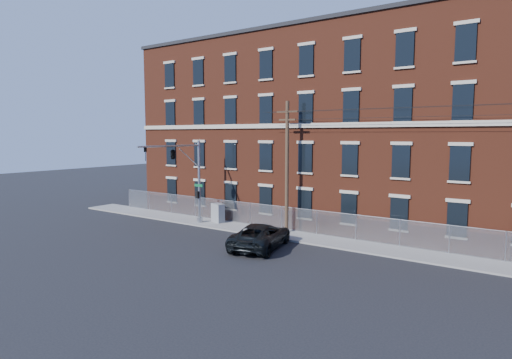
{
  "coord_description": "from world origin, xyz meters",
  "views": [
    {
      "loc": [
        18.82,
        -22.65,
        7.61
      ],
      "look_at": [
        0.24,
        4.0,
        4.22
      ],
      "focal_mm": 30.32,
      "sensor_mm": 36.0,
      "label": 1
    }
  ],
  "objects_px": {
    "utility_pole_near": "(287,165)",
    "utility_cabinet": "(218,213)",
    "pickup_truck": "(261,236)",
    "traffic_signal_mast": "(179,162)"
  },
  "relations": [
    {
      "from": "utility_pole_near",
      "to": "utility_cabinet",
      "type": "xyz_separation_m",
      "value": [
        -6.77,
        -0.14,
        -4.42
      ]
    },
    {
      "from": "utility_cabinet",
      "to": "pickup_truck",
      "type": "bearing_deg",
      "value": -11.76
    },
    {
      "from": "utility_pole_near",
      "to": "pickup_truck",
      "type": "xyz_separation_m",
      "value": [
        0.79,
        -4.71,
        -4.5
      ]
    },
    {
      "from": "traffic_signal_mast",
      "to": "utility_cabinet",
      "type": "relative_size",
      "value": 4.39
    },
    {
      "from": "utility_pole_near",
      "to": "utility_cabinet",
      "type": "distance_m",
      "value": 8.09
    },
    {
      "from": "traffic_signal_mast",
      "to": "pickup_truck",
      "type": "xyz_separation_m",
      "value": [
        8.79,
        -1.29,
        -4.55
      ]
    },
    {
      "from": "utility_cabinet",
      "to": "utility_pole_near",
      "type": "bearing_deg",
      "value": 20.55
    },
    {
      "from": "traffic_signal_mast",
      "to": "utility_cabinet",
      "type": "distance_m",
      "value": 5.68
    },
    {
      "from": "pickup_truck",
      "to": "traffic_signal_mast",
      "type": "bearing_deg",
      "value": -21.71
    },
    {
      "from": "traffic_signal_mast",
      "to": "utility_cabinet",
      "type": "bearing_deg",
      "value": 69.5
    }
  ]
}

